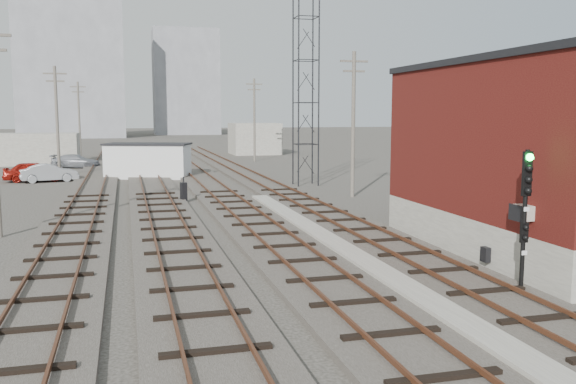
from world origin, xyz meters
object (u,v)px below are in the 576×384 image
object	(u,v)px
signal_mast	(525,210)
switch_stand	(184,191)
car_grey	(76,161)
site_trailer	(148,160)
car_red	(35,171)
car_silver	(49,173)

from	to	relation	value
signal_mast	switch_stand	xyz separation A→B (m)	(-7.69, 21.26, -1.83)
signal_mast	switch_stand	distance (m)	22.68
car_grey	site_trailer	bearing A→B (deg)	-139.01
site_trailer	car_red	xyz separation A→B (m)	(-8.57, -0.37, -0.66)
switch_stand	car_red	distance (m)	17.52
site_trailer	car_silver	bearing A→B (deg)	-153.36
signal_mast	car_silver	bearing A→B (deg)	115.48
signal_mast	car_silver	world-z (taller)	signal_mast
car_red	signal_mast	bearing A→B (deg)	-156.42
switch_stand	car_silver	world-z (taller)	switch_stand
car_silver	car_grey	bearing A→B (deg)	-17.88
site_trailer	car_red	bearing A→B (deg)	-158.40
switch_stand	car_silver	xyz separation A→B (m)	(-8.98, 13.71, 0.03)
site_trailer	switch_stand	bearing A→B (deg)	-65.03
switch_stand	car_grey	distance (m)	27.17
car_grey	signal_mast	bearing A→B (deg)	-150.34
site_trailer	car_red	world-z (taller)	site_trailer
switch_stand	car_red	xyz separation A→B (m)	(-10.08, 14.33, 0.11)
car_silver	car_grey	distance (m)	12.32
car_silver	site_trailer	bearing A→B (deg)	-95.46
car_silver	car_red	bearing A→B (deg)	47.83
car_red	car_grey	bearing A→B (deg)	-13.39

